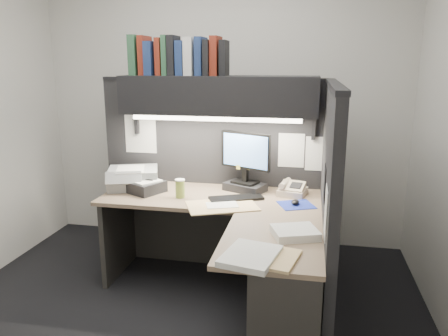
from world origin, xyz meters
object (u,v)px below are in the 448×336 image
Objects in this scene: telephone at (292,190)px; notebook_stack at (144,186)px; desk at (240,264)px; printer at (133,178)px; overhead_shelf at (219,95)px; coffee_cup at (180,189)px; keyboard at (236,198)px; monitor at (245,168)px.

notebook_stack reaches higher than telephone.
desk is 1.27m from printer.
printer is (-1.02, 0.67, 0.37)m from desk.
desk is 1.10× the size of overhead_shelf.
telephone is 1.32m from printer.
overhead_shelf reaches higher than coffee_cup.
keyboard is 1.03× the size of printer.
keyboard is at bearing -141.46° from telephone.
notebook_stack is at bearing -162.56° from overhead_shelf.
coffee_cup is (-0.44, -0.03, 0.06)m from keyboard.
desk is at bearing -52.45° from printer.
notebook_stack reaches higher than keyboard.
coffee_cup reaches higher than telephone.
overhead_shelf is 0.62m from monitor.
overhead_shelf is 0.95m from telephone.
keyboard is 1.94× the size of telephone.
notebook_stack is (0.13, -0.10, -0.04)m from printer.
telephone is 0.53× the size of printer.
coffee_cup is (-0.25, -0.28, -0.70)m from overhead_shelf.
notebook_stack reaches higher than desk.
monitor reaches higher than keyboard.
overhead_shelf is 7.27× the size of telephone.
coffee_cup is at bearing 139.27° from desk.
printer reaches higher than telephone.
monitor reaches higher than desk.
coffee_cup is at bearing -131.74° from overhead_shelf.
notebook_stack is (-0.77, 0.07, 0.03)m from keyboard.
telephone is at bearing 1.63° from keyboard.
telephone is at bearing 6.66° from notebook_stack.
overhead_shelf is 0.80m from coffee_cup.
overhead_shelf is 0.82m from keyboard.
telephone is 0.71× the size of notebook_stack.
desk is 0.60m from keyboard.
desk is at bearing -68.21° from overhead_shelf.
notebook_stack is at bearing -56.69° from printer.
printer reaches higher than desk.
telephone is at bearing 18.29° from monitor.
desk is 3.53× the size of monitor.
monitor is 0.31m from keyboard.
printer is at bearing -151.00° from monitor.
telephone is at bearing -17.41° from printer.
telephone reaches higher than keyboard.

